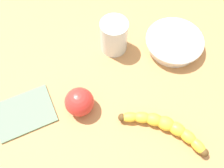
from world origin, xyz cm
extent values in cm
cube|color=#B8804C|center=(0.00, 0.00, 1.50)|extent=(120.00, 120.00, 3.00)
ellipsoid|color=yellow|center=(19.71, -17.37, 4.86)|extent=(4.72, 5.36, 2.60)
ellipsoid|color=yellow|center=(17.82, -14.88, 4.86)|extent=(5.34, 5.49, 2.98)
ellipsoid|color=yellow|center=(15.57, -12.72, 4.86)|extent=(5.75, 5.56, 3.35)
ellipsoid|color=yellow|center=(13.00, -10.93, 4.86)|extent=(5.93, 5.58, 3.72)
ellipsoid|color=yellow|center=(10.18, -9.58, 4.86)|extent=(5.59, 4.82, 3.35)
ellipsoid|color=yellow|center=(7.19, -8.68, 4.86)|extent=(5.21, 3.90, 2.98)
ellipsoid|color=yellow|center=(4.09, -8.27, 4.86)|extent=(4.83, 2.85, 2.60)
sphere|color=#513819|center=(20.84, -19.15, 4.86)|extent=(2.05, 2.05, 2.05)
sphere|color=#513819|center=(1.98, -8.16, 4.86)|extent=(2.05, 2.05, 2.05)
cylinder|color=silver|center=(2.46, 15.81, 8.32)|extent=(8.04, 8.04, 10.64)
cylinder|color=gray|center=(2.46, 15.81, 8.16)|extent=(7.54, 7.54, 9.82)
cylinder|color=white|center=(20.62, 13.75, 5.15)|extent=(15.01, 15.01, 4.30)
torus|color=white|center=(20.62, 13.75, 6.70)|extent=(17.52, 17.52, 1.20)
sphere|color=red|center=(-8.66, -3.47, 6.84)|extent=(7.69, 7.69, 7.69)
cube|color=slate|center=(-23.86, -3.49, 3.30)|extent=(18.14, 15.88, 0.60)
camera|label=1|loc=(-2.82, -29.08, 64.70)|focal=38.78mm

